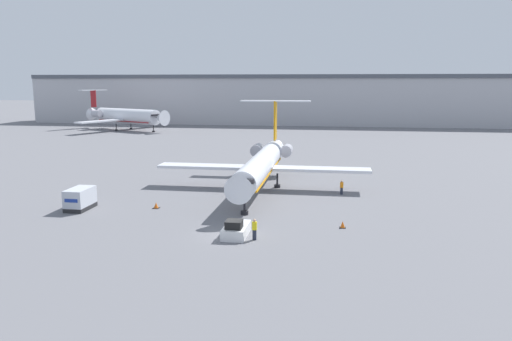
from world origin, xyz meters
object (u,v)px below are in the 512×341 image
object	(u,v)px
pushback_tug	(236,229)
worker_by_wing	(342,187)
airplane_main	(262,163)
luggage_cart	(80,199)
airplane_parked_far_left	(125,116)
traffic_cone_right	(343,225)
worker_near_tug	(254,229)
traffic_cone_left	(156,205)

from	to	relation	value
pushback_tug	worker_by_wing	world-z (taller)	worker_by_wing
airplane_main	pushback_tug	world-z (taller)	airplane_main
luggage_cart	airplane_main	bearing A→B (deg)	37.28
airplane_main	airplane_parked_far_left	world-z (taller)	airplane_parked_far_left
pushback_tug	worker_by_wing	bearing A→B (deg)	62.44
pushback_tug	traffic_cone_right	world-z (taller)	pushback_tug
airplane_parked_far_left	worker_by_wing	bearing A→B (deg)	-51.12
luggage_cart	airplane_parked_far_left	world-z (taller)	airplane_parked_far_left
airplane_main	worker_near_tug	bearing A→B (deg)	-83.64
traffic_cone_left	airplane_main	bearing A→B (deg)	50.21
traffic_cone_right	airplane_main	bearing A→B (deg)	121.49
traffic_cone_right	traffic_cone_left	bearing A→B (deg)	167.67
traffic_cone_left	airplane_parked_far_left	size ratio (longest dim) A/B	0.02
traffic_cone_left	traffic_cone_right	bearing A→B (deg)	-12.33
luggage_cart	airplane_parked_far_left	xyz separation A→B (m)	(-31.45, 84.96, 2.85)
traffic_cone_left	traffic_cone_right	size ratio (longest dim) A/B	1.04
worker_near_tug	pushback_tug	bearing A→B (deg)	153.30
traffic_cone_right	worker_near_tug	bearing A→B (deg)	-147.56
luggage_cart	traffic_cone_right	size ratio (longest dim) A/B	5.62
worker_near_tug	airplane_parked_far_left	size ratio (longest dim) A/B	0.06
worker_near_tug	traffic_cone_right	world-z (taller)	worker_near_tug
airplane_main	airplane_parked_far_left	size ratio (longest dim) A/B	1.05
airplane_main	traffic_cone_left	bearing A→B (deg)	-129.79
worker_near_tug	traffic_cone_right	distance (m)	9.01
pushback_tug	traffic_cone_left	distance (m)	13.28
worker_near_tug	airplane_main	bearing A→B (deg)	96.36
worker_near_tug	traffic_cone_left	world-z (taller)	worker_near_tug
airplane_parked_far_left	luggage_cart	bearing A→B (deg)	-69.68
luggage_cart	pushback_tug	bearing A→B (deg)	-19.84
traffic_cone_left	luggage_cart	bearing A→B (deg)	-168.20
worker_near_tug	airplane_parked_far_left	distance (m)	105.91
worker_by_wing	traffic_cone_right	world-z (taller)	worker_by_wing
airplane_main	worker_near_tug	world-z (taller)	airplane_main
worker_near_tug	airplane_parked_far_left	world-z (taller)	airplane_parked_far_left
traffic_cone_left	pushback_tug	bearing A→B (deg)	-38.34
luggage_cart	traffic_cone_right	xyz separation A→B (m)	(27.68, -2.69, -0.83)
luggage_cart	traffic_cone_left	size ratio (longest dim) A/B	5.40
traffic_cone_left	airplane_parked_far_left	world-z (taller)	airplane_parked_far_left
airplane_main	worker_by_wing	world-z (taller)	airplane_main
worker_by_wing	airplane_main	bearing A→B (deg)	168.80
pushback_tug	worker_by_wing	distance (m)	20.46
luggage_cart	worker_near_tug	world-z (taller)	luggage_cart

